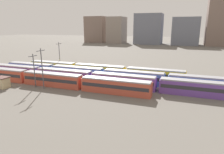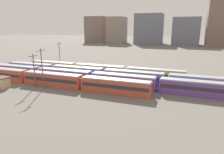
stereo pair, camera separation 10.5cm
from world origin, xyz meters
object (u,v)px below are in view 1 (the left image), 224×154
at_px(catenary_pole_0, 34,69).
at_px(train_track_0, 53,79).
at_px(catenary_pole_2, 42,67).
at_px(train_track_1, 92,78).
at_px(signal_hut, 2,82).
at_px(train_track_3, 99,70).
at_px(catenary_pole_1, 59,55).
at_px(train_track_2, 104,75).

bearing_deg(catenary_pole_0, train_track_0, 36.63).
relative_size(catenary_pole_0, catenary_pole_2, 0.85).
height_order(train_track_1, catenary_pole_0, catenary_pole_0).
bearing_deg(catenary_pole_0, signal_hut, -156.25).
distance_m(train_track_3, signal_hut, 29.33).
distance_m(train_track_3, catenary_pole_1, 18.79).
height_order(catenary_pole_1, catenary_pole_2, catenary_pole_2).
relative_size(train_track_0, train_track_2, 0.75).
bearing_deg(train_track_2, signal_hut, -144.24).
distance_m(train_track_2, train_track_3, 6.45).
xyz_separation_m(train_track_3, catenary_pole_1, (-18.06, 3.28, 4.02)).
xyz_separation_m(train_track_0, signal_hut, (-11.87, -6.35, -0.35)).
height_order(train_track_1, signal_hut, train_track_1).
xyz_separation_m(train_track_1, catenary_pole_0, (-13.46, -7.96, 3.29)).
xyz_separation_m(train_track_3, catenary_pole_2, (-8.26, -18.72, 4.12)).
relative_size(train_track_1, signal_hut, 20.75).
bearing_deg(train_track_0, signal_hut, -151.86).
distance_m(train_track_0, catenary_pole_1, 21.97).
relative_size(train_track_0, signal_hut, 15.50).
xyz_separation_m(catenary_pole_0, catenary_pole_2, (3.02, -0.35, 0.82)).
bearing_deg(catenary_pole_2, signal_hut, -163.86).
bearing_deg(signal_hut, train_track_2, 35.76).
relative_size(train_track_1, train_track_3, 1.34).
relative_size(train_track_1, catenary_pole_1, 6.97).
xyz_separation_m(train_track_1, catenary_pole_2, (-10.44, -8.32, 4.12)).
xyz_separation_m(train_track_0, train_track_2, (11.39, 10.40, 0.00)).
bearing_deg(train_track_0, catenary_pole_1, 119.07).
bearing_deg(train_track_1, train_track_0, -151.91).
bearing_deg(train_track_2, train_track_3, 126.28).
bearing_deg(train_track_0, catenary_pole_0, -143.37).
relative_size(train_track_2, catenary_pole_0, 8.01).
distance_m(train_track_3, catenary_pole_2, 20.87).
bearing_deg(catenary_pole_1, train_track_1, -34.05).
xyz_separation_m(train_track_1, signal_hut, (-21.62, -11.55, -0.35)).
bearing_deg(train_track_1, catenary_pole_0, -149.39).
height_order(train_track_1, catenary_pole_1, catenary_pole_1).
height_order(catenary_pole_2, signal_hut, catenary_pole_2).
distance_m(train_track_1, catenary_pole_1, 24.76).
height_order(train_track_0, train_track_2, same).
height_order(train_track_0, train_track_1, same).
relative_size(catenary_pole_0, catenary_pole_1, 0.87).
xyz_separation_m(train_track_2, catenary_pole_2, (-12.08, -13.52, 4.12)).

